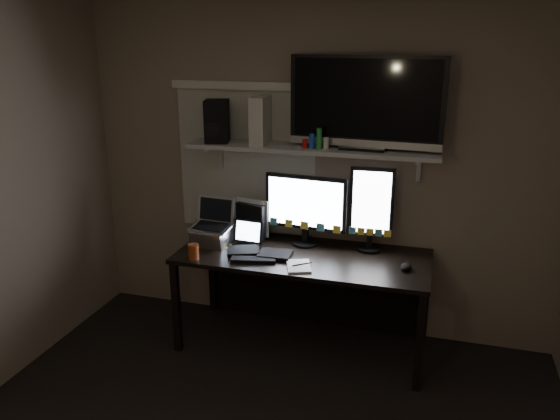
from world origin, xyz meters
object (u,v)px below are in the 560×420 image
at_px(laptop, 211,223).
at_px(speaker, 217,121).
at_px(desk, 307,270).
at_px(cup, 194,252).
at_px(monitor_landscape, 306,210).
at_px(monitor_portrait, 371,209).
at_px(mouse, 406,267).
at_px(keyboard, 259,253).
at_px(tv, 366,103).
at_px(tablet, 249,232).
at_px(game_console, 261,120).

relative_size(laptop, speaker, 1.09).
xyz_separation_m(desk, cup, (-0.72, -0.42, 0.23)).
distance_m(desk, laptop, 0.80).
distance_m(monitor_landscape, cup, 0.87).
distance_m(laptop, speaker, 0.76).
bearing_deg(monitor_portrait, mouse, -46.50).
xyz_separation_m(keyboard, mouse, (1.03, 0.03, 0.01)).
distance_m(tv, speaker, 1.09).
distance_m(desk, keyboard, 0.42).
bearing_deg(speaker, cup, -107.03).
bearing_deg(tablet, desk, 11.35).
relative_size(keyboard, tablet, 2.13).
distance_m(cup, speaker, 0.97).
relative_size(desk, cup, 16.49).
bearing_deg(mouse, tv, 151.95).
relative_size(desk, laptop, 5.36).
bearing_deg(cup, game_console, 54.63).
height_order(tablet, tv, tv).
distance_m(mouse, game_console, 1.44).
bearing_deg(keyboard, game_console, 91.46).
bearing_deg(monitor_portrait, tablet, -172.03).
distance_m(monitor_portrait, game_console, 1.02).
bearing_deg(keyboard, laptop, 154.79).
bearing_deg(monitor_landscape, keyboard, -127.11).
bearing_deg(monitor_landscape, tv, 6.14).
bearing_deg(game_console, tablet, -123.74).
bearing_deg(cup, mouse, 9.16).
xyz_separation_m(monitor_landscape, cup, (-0.69, -0.50, -0.22)).
bearing_deg(tablet, game_console, 65.99).
height_order(tv, game_console, tv).
distance_m(monitor_portrait, cup, 1.30).
xyz_separation_m(monitor_landscape, speaker, (-0.67, -0.02, 0.63)).
height_order(keyboard, cup, cup).
height_order(cup, game_console, game_console).
height_order(desk, cup, cup).
bearing_deg(desk, monitor_landscape, 113.03).
bearing_deg(cup, monitor_landscape, 35.91).
relative_size(desk, mouse, 15.99).
height_order(mouse, game_console, game_console).
relative_size(tablet, speaker, 0.74).
bearing_deg(mouse, monitor_portrait, 144.07).
height_order(laptop, game_console, game_console).
xyz_separation_m(monitor_landscape, game_console, (-0.34, -0.00, 0.65)).
height_order(keyboard, tablet, tablet).
distance_m(desk, mouse, 0.78).
height_order(monitor_portrait, mouse, monitor_portrait).
bearing_deg(monitor_portrait, desk, -169.11).
distance_m(monitor_portrait, speaker, 1.29).
relative_size(cup, game_console, 0.32).
bearing_deg(cup, laptop, 88.32).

